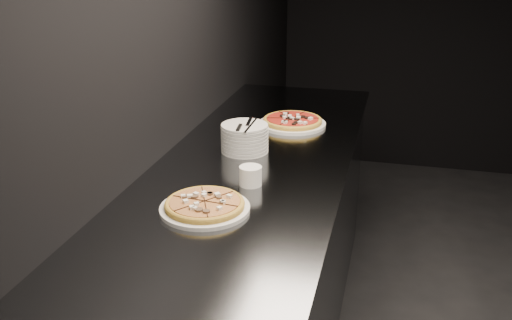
% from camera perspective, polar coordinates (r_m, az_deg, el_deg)
% --- Properties ---
extents(wall_left, '(0.02, 5.00, 2.80)m').
position_cam_1_polar(wall_left, '(2.23, -9.71, 12.25)').
color(wall_left, black).
rests_on(wall_left, floor).
extents(counter, '(0.74, 2.44, 0.92)m').
position_cam_1_polar(counter, '(2.45, -0.23, -10.21)').
color(counter, slate).
rests_on(counter, floor).
extents(pizza_mushroom, '(0.29, 0.29, 0.03)m').
position_cam_1_polar(pizza_mushroom, '(1.85, -5.15, -4.54)').
color(pizza_mushroom, silver).
rests_on(pizza_mushroom, counter).
extents(pizza_tomato, '(0.33, 0.33, 0.04)m').
position_cam_1_polar(pizza_tomato, '(2.68, 3.67, 3.87)').
color(pizza_tomato, silver).
rests_on(pizza_tomato, counter).
extents(plate_stack, '(0.19, 0.19, 0.11)m').
position_cam_1_polar(plate_stack, '(2.33, -1.15, 2.23)').
color(plate_stack, silver).
rests_on(plate_stack, counter).
extents(cutlery, '(0.07, 0.21, 0.01)m').
position_cam_1_polar(cutlery, '(2.30, -1.07, 3.51)').
color(cutlery, silver).
rests_on(cutlery, plate_stack).
extents(ramekin, '(0.08, 0.08, 0.07)m').
position_cam_1_polar(ramekin, '(2.02, -0.55, -1.54)').
color(ramekin, silver).
rests_on(ramekin, counter).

